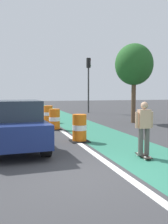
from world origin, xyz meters
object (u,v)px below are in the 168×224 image
object	(u,v)px
traffic_barrel_mid	(55,120)
street_tree_sidewalk	(134,65)
skateboarder_on_lane	(144,128)
traffic_barrel_front	(79,128)
traffic_light_corner	(89,75)
parked_sedan_nearest	(15,126)
traffic_barrel_back	(48,114)

from	to	relation	value
traffic_barrel_mid	street_tree_sidewalk	world-z (taller)	street_tree_sidewalk
traffic_barrel_mid	street_tree_sidewalk	xyz separation A→B (m)	(5.37, 1.61, 3.14)
skateboarder_on_lane	traffic_barrel_front	bearing A→B (deg)	111.01
skateboarder_on_lane	traffic_barrel_front	distance (m)	3.27
traffic_light_corner	street_tree_sidewalk	bearing A→B (deg)	-87.35
traffic_barrel_front	traffic_barrel_mid	world-z (taller)	same
traffic_light_corner	street_tree_sidewalk	xyz separation A→B (m)	(0.39, -8.35, 0.17)
parked_sedan_nearest	street_tree_sidewalk	world-z (taller)	street_tree_sidewalk
parked_sedan_nearest	street_tree_sidewalk	distance (m)	10.03
traffic_barrel_back	street_tree_sidewalk	bearing A→B (deg)	-17.63
skateboarder_on_lane	traffic_light_corner	size ratio (longest dim) A/B	0.33
skateboarder_on_lane	traffic_barrel_mid	bearing A→B (deg)	103.34
traffic_barrel_back	traffic_light_corner	bearing A→B (deg)	54.28
traffic_barrel_front	traffic_barrel_mid	bearing A→B (deg)	96.28
traffic_barrel_mid	traffic_barrel_back	xyz separation A→B (m)	(0.17, 3.26, 0.00)
skateboarder_on_lane	street_tree_sidewalk	size ratio (longest dim) A/B	0.34
skateboarder_on_lane	traffic_barrel_back	xyz separation A→B (m)	(-1.38, 9.80, -0.38)
traffic_barrel_back	street_tree_sidewalk	world-z (taller)	street_tree_sidewalk
skateboarder_on_lane	traffic_barrel_mid	distance (m)	6.73
parked_sedan_nearest	traffic_barrel_mid	world-z (taller)	parked_sedan_nearest
traffic_barrel_back	street_tree_sidewalk	size ratio (longest dim) A/B	0.22
parked_sedan_nearest	traffic_barrel_mid	distance (m)	4.90
skateboarder_on_lane	street_tree_sidewalk	distance (m)	9.41
traffic_light_corner	traffic_barrel_front	bearing A→B (deg)	-108.86
skateboarder_on_lane	parked_sedan_nearest	distance (m)	4.27
skateboarder_on_lane	street_tree_sidewalk	xyz separation A→B (m)	(3.82, 8.15, 2.76)
skateboarder_on_lane	traffic_barrel_front	world-z (taller)	skateboarder_on_lane
traffic_barrel_back	traffic_light_corner	size ratio (longest dim) A/B	0.21
traffic_light_corner	street_tree_sidewalk	size ratio (longest dim) A/B	1.02
traffic_barrel_front	traffic_light_corner	world-z (taller)	traffic_light_corner
parked_sedan_nearest	traffic_barrel_back	bearing A→B (deg)	73.23
traffic_barrel_front	traffic_barrel_back	xyz separation A→B (m)	(-0.21, 6.77, 0.00)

